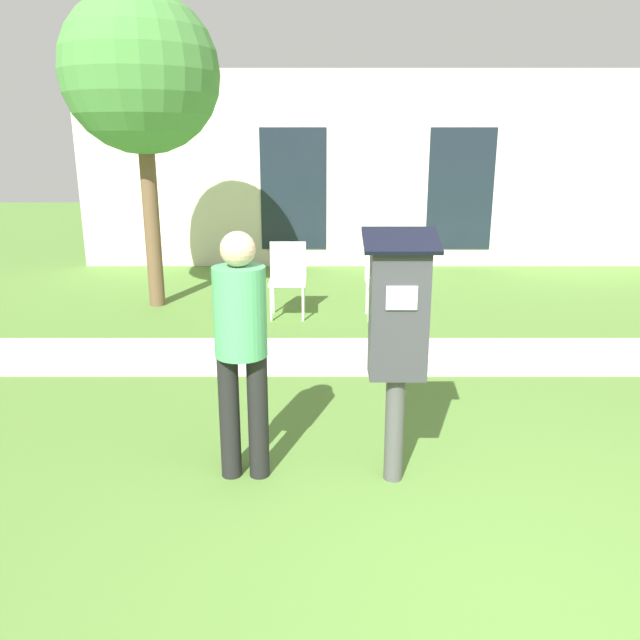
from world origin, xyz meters
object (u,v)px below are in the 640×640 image
at_px(parking_meter, 399,326).
at_px(outdoor_chair_middle, 385,274).
at_px(outdoor_chair_left, 289,273).
at_px(person_standing, 242,338).

bearing_deg(parking_meter, outdoor_chair_middle, 85.45).
bearing_deg(outdoor_chair_left, parking_meter, -71.04).
xyz_separation_m(parking_meter, person_standing, (-0.95, 0.04, -0.09)).
xyz_separation_m(person_standing, outdoor_chair_middle, (1.25, 3.83, -0.40)).
xyz_separation_m(person_standing, outdoor_chair_left, (0.09, 3.87, -0.40)).
distance_m(person_standing, outdoor_chair_left, 3.89).
relative_size(parking_meter, outdoor_chair_middle, 1.77).
bearing_deg(outdoor_chair_middle, parking_meter, -103.72).
xyz_separation_m(outdoor_chair_left, outdoor_chair_middle, (1.17, -0.04, 0.00)).
bearing_deg(outdoor_chair_middle, outdoor_chair_left, 168.86).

